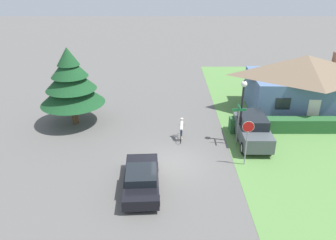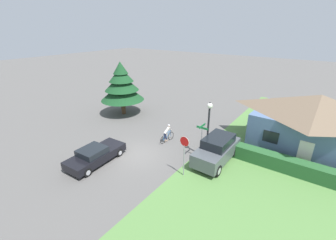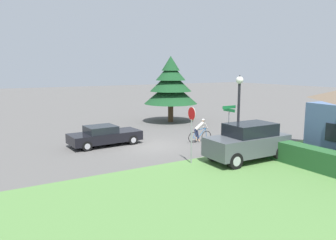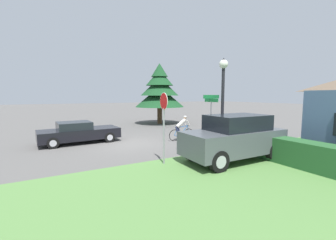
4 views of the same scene
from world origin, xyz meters
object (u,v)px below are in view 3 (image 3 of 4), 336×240
object	(u,v)px
sedan_left_lane	(104,136)
street_lamp	(239,101)
conifer_tall_near	(171,85)
stop_sign	(192,124)
cyclist	(200,131)
street_name_sign	(229,122)
parked_suv_right	(248,142)

from	to	relation	value
sedan_left_lane	street_lamp	distance (m)	8.60
sedan_left_lane	street_lamp	size ratio (longest dim) A/B	1.02
conifer_tall_near	street_lamp	bearing A→B (deg)	-14.13
stop_sign	cyclist	bearing A→B (deg)	-37.91
stop_sign	street_name_sign	world-z (taller)	stop_sign
street_lamp	conifer_tall_near	xyz separation A→B (m)	(-12.01, 3.02, 0.22)
cyclist	street_lamp	distance (m)	4.59
cyclist	conifer_tall_near	xyz separation A→B (m)	(-8.07, 2.67, 2.55)
stop_sign	street_lamp	xyz separation A→B (m)	(0.22, 2.92, 1.03)
sedan_left_lane	conifer_tall_near	world-z (taller)	conifer_tall_near
conifer_tall_near	sedan_left_lane	bearing A→B (deg)	-55.61
sedan_left_lane	street_name_sign	world-z (taller)	street_name_sign
street_name_sign	conifer_tall_near	distance (m)	12.33
street_lamp	parked_suv_right	bearing A→B (deg)	-4.85
sedan_left_lane	conifer_tall_near	bearing A→B (deg)	31.31
stop_sign	street_name_sign	xyz separation A→B (m)	(-0.04, 2.47, -0.10)
stop_sign	street_lamp	bearing A→B (deg)	-90.80
cyclist	stop_sign	size ratio (longest dim) A/B	0.59
cyclist	street_name_sign	distance (m)	3.96
sedan_left_lane	parked_suv_right	size ratio (longest dim) A/B	1.00
cyclist	street_lamp	size ratio (longest dim) A/B	0.38
parked_suv_right	street_lamp	size ratio (longest dim) A/B	1.02
cyclist	parked_suv_right	world-z (taller)	parked_suv_right
street_lamp	stop_sign	bearing A→B (deg)	-94.21
stop_sign	street_name_sign	size ratio (longest dim) A/B	1.03
parked_suv_right	stop_sign	world-z (taller)	stop_sign
sedan_left_lane	stop_sign	bearing A→B (deg)	-71.43
cyclist	street_lamp	bearing A→B (deg)	-88.86
parked_suv_right	street_name_sign	world-z (taller)	street_name_sign
parked_suv_right	conifer_tall_near	xyz separation A→B (m)	(-12.86, 3.09, 2.30)
cyclist	street_name_sign	bearing A→B (deg)	-96.02
street_lamp	sedan_left_lane	bearing A→B (deg)	-139.68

